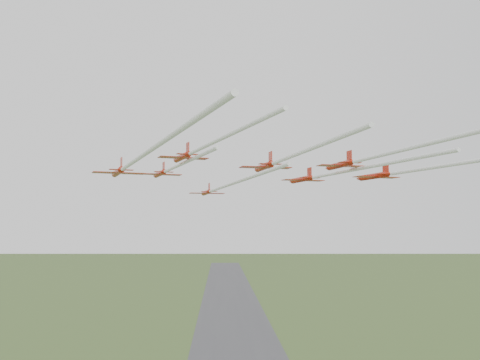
{
  "coord_description": "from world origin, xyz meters",
  "views": [
    {
      "loc": [
        -7.0,
        -102.07,
        49.33
      ],
      "look_at": [
        -3.17,
        0.73,
        58.45
      ],
      "focal_mm": 40.0,
      "sensor_mm": 36.0,
      "label": 1
    }
  ],
  "objects_px": {
    "jet_row3_right": "(415,170)",
    "jet_row4_left": "(199,149)",
    "jet_row3_left": "(135,161)",
    "jet_lead": "(222,187)",
    "jet_row2_left": "(170,169)",
    "jet_row2_right": "(329,174)",
    "jet_row4_right": "(379,156)",
    "jet_row3_mid": "(281,160)"
  },
  "relations": [
    {
      "from": "jet_row2_left",
      "to": "jet_row4_right",
      "type": "distance_m",
      "value": 37.41
    },
    {
      "from": "jet_row3_right",
      "to": "jet_row3_mid",
      "type": "bearing_deg",
      "value": 175.97
    },
    {
      "from": "jet_lead",
      "to": "jet_row3_left",
      "type": "bearing_deg",
      "value": -124.7
    },
    {
      "from": "jet_lead",
      "to": "jet_row3_mid",
      "type": "height_order",
      "value": "jet_row3_mid"
    },
    {
      "from": "jet_row3_right",
      "to": "jet_row4_left",
      "type": "xyz_separation_m",
      "value": [
        -37.09,
        -16.67,
        1.07
      ]
    },
    {
      "from": "jet_row4_right",
      "to": "jet_row3_mid",
      "type": "bearing_deg",
      "value": 136.61
    },
    {
      "from": "jet_row3_mid",
      "to": "jet_row2_left",
      "type": "bearing_deg",
      "value": 139.25
    },
    {
      "from": "jet_row3_right",
      "to": "jet_row4_left",
      "type": "relative_size",
      "value": 1.25
    },
    {
      "from": "jet_row4_left",
      "to": "jet_row4_right",
      "type": "height_order",
      "value": "jet_row4_left"
    },
    {
      "from": "jet_row2_right",
      "to": "jet_row3_left",
      "type": "xyz_separation_m",
      "value": [
        -32.5,
        -22.99,
        -0.47
      ]
    },
    {
      "from": "jet_lead",
      "to": "jet_row2_right",
      "type": "relative_size",
      "value": 1.25
    },
    {
      "from": "jet_row2_left",
      "to": "jet_row3_mid",
      "type": "distance_m",
      "value": 21.67
    },
    {
      "from": "jet_row3_left",
      "to": "jet_row4_right",
      "type": "xyz_separation_m",
      "value": [
        35.67,
        2.19,
        1.19
      ]
    },
    {
      "from": "jet_lead",
      "to": "jet_row4_right",
      "type": "bearing_deg",
      "value": -61.43
    },
    {
      "from": "jet_row3_left",
      "to": "jet_row3_right",
      "type": "distance_m",
      "value": 48.95
    },
    {
      "from": "jet_row3_mid",
      "to": "jet_row3_right",
      "type": "bearing_deg",
      "value": 2.94
    },
    {
      "from": "jet_row4_left",
      "to": "jet_row2_left",
      "type": "bearing_deg",
      "value": 87.35
    },
    {
      "from": "jet_row2_right",
      "to": "jet_row3_left",
      "type": "height_order",
      "value": "jet_row2_right"
    },
    {
      "from": "jet_lead",
      "to": "jet_row4_right",
      "type": "distance_m",
      "value": 35.92
    },
    {
      "from": "jet_row2_left",
      "to": "jet_row2_right",
      "type": "height_order",
      "value": "jet_row2_left"
    },
    {
      "from": "jet_lead",
      "to": "jet_row2_left",
      "type": "bearing_deg",
      "value": -148.17
    },
    {
      "from": "jet_lead",
      "to": "jet_row3_right",
      "type": "distance_m",
      "value": 36.32
    },
    {
      "from": "jet_row2_left",
      "to": "jet_row3_right",
      "type": "distance_m",
      "value": 43.37
    },
    {
      "from": "jet_row2_left",
      "to": "jet_row3_left",
      "type": "relative_size",
      "value": 0.67
    },
    {
      "from": "jet_row3_left",
      "to": "jet_row3_right",
      "type": "relative_size",
      "value": 1.19
    },
    {
      "from": "jet_row2_right",
      "to": "jet_row3_mid",
      "type": "distance_m",
      "value": 16.81
    },
    {
      "from": "jet_row2_right",
      "to": "jet_row3_left",
      "type": "bearing_deg",
      "value": -162.09
    },
    {
      "from": "jet_row2_left",
      "to": "jet_row2_right",
      "type": "relative_size",
      "value": 0.82
    },
    {
      "from": "jet_row4_right",
      "to": "jet_row3_right",
      "type": "bearing_deg",
      "value": 38.98
    },
    {
      "from": "jet_row3_left",
      "to": "jet_row3_mid",
      "type": "height_order",
      "value": "jet_row3_mid"
    },
    {
      "from": "jet_lead",
      "to": "jet_row3_mid",
      "type": "xyz_separation_m",
      "value": [
        9.46,
        -19.58,
        2.95
      ]
    },
    {
      "from": "jet_row2_right",
      "to": "jet_row4_right",
      "type": "xyz_separation_m",
      "value": [
        3.17,
        -20.8,
        0.72
      ]
    },
    {
      "from": "jet_row2_left",
      "to": "jet_row3_left",
      "type": "xyz_separation_m",
      "value": [
        -3.06,
        -20.52,
        -1.05
      ]
    },
    {
      "from": "jet_row3_right",
      "to": "jet_row4_right",
      "type": "relative_size",
      "value": 0.99
    },
    {
      "from": "jet_row3_mid",
      "to": "jet_row4_left",
      "type": "xyz_separation_m",
      "value": [
        -12.84,
        -10.44,
        0.21
      ]
    },
    {
      "from": "jet_row4_left",
      "to": "jet_row3_left",
      "type": "bearing_deg",
      "value": 158.05
    },
    {
      "from": "jet_row4_right",
      "to": "jet_row4_left",
      "type": "bearing_deg",
      "value": 171.85
    },
    {
      "from": "jet_lead",
      "to": "jet_row3_left",
      "type": "xyz_separation_m",
      "value": [
        -12.5,
        -29.5,
        1.52
      ]
    },
    {
      "from": "jet_row2_right",
      "to": "jet_row3_mid",
      "type": "height_order",
      "value": "jet_row3_mid"
    },
    {
      "from": "jet_row2_right",
      "to": "jet_row4_left",
      "type": "height_order",
      "value": "jet_row4_left"
    },
    {
      "from": "jet_row3_right",
      "to": "jet_row4_left",
      "type": "bearing_deg",
      "value": -174.23
    },
    {
      "from": "jet_row3_left",
      "to": "jet_row4_left",
      "type": "height_order",
      "value": "jet_row4_left"
    }
  ]
}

